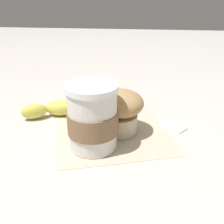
% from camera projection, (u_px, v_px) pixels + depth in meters
% --- Properties ---
extents(ground_plane, '(3.00, 3.00, 0.00)m').
position_uv_depth(ground_plane, '(112.00, 132.00, 0.54)').
color(ground_plane, beige).
extents(paper_napkin, '(0.28, 0.28, 0.00)m').
position_uv_depth(paper_napkin, '(112.00, 131.00, 0.54)').
color(paper_napkin, beige).
rests_on(paper_napkin, ground_plane).
extents(coffee_cup, '(0.09, 0.09, 0.12)m').
position_uv_depth(coffee_cup, '(93.00, 118.00, 0.47)').
color(coffee_cup, silver).
rests_on(coffee_cup, paper_napkin).
extents(muffin, '(0.09, 0.09, 0.09)m').
position_uv_depth(muffin, '(120.00, 110.00, 0.52)').
color(muffin, beige).
rests_on(muffin, paper_napkin).
extents(banana, '(0.08, 0.23, 0.04)m').
position_uv_depth(banana, '(71.00, 110.00, 0.60)').
color(banana, '#D6CC4C').
rests_on(banana, paper_napkin).
extents(sugar_packet, '(0.06, 0.06, 0.01)m').
position_uv_depth(sugar_packet, '(174.00, 126.00, 0.56)').
color(sugar_packet, white).
rests_on(sugar_packet, ground_plane).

